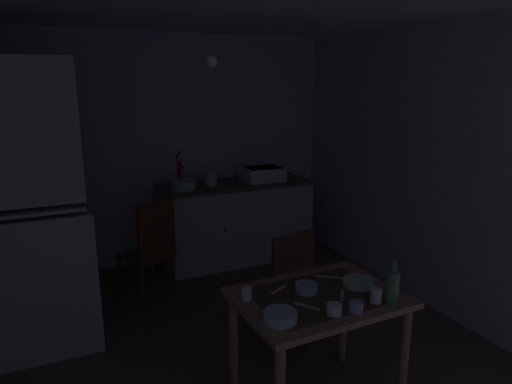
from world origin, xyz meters
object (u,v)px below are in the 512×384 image
at_px(dining_table, 318,312).
at_px(mug_tall, 334,309).
at_px(serving_bowl_wide, 306,288).
at_px(glass_bottle, 393,285).
at_px(chair_far_side, 282,291).
at_px(mixing_bowl_counter, 183,185).
at_px(chair_by_counter, 150,249).
at_px(hand_pump, 180,172).
at_px(sink_basin, 263,174).
at_px(hutch_cabinet, 28,223).

height_order(dining_table, mug_tall, mug_tall).
xyz_separation_m(serving_bowl_wide, glass_bottle, (0.39, -0.31, 0.07)).
bearing_deg(chair_far_side, serving_bowl_wide, -102.32).
distance_m(mixing_bowl_counter, serving_bowl_wide, 2.31).
relative_size(chair_far_side, glass_bottle, 3.81).
bearing_deg(mixing_bowl_counter, chair_by_counter, -130.12).
height_order(hand_pump, chair_by_counter, hand_pump).
height_order(mixing_bowl_counter, mug_tall, mixing_bowl_counter).
relative_size(hand_pump, mixing_bowl_counter, 1.49).
bearing_deg(sink_basin, serving_bowl_wide, -109.30).
distance_m(sink_basin, mixing_bowl_counter, 0.93).
relative_size(mixing_bowl_counter, glass_bottle, 1.04).
xyz_separation_m(mixing_bowl_counter, serving_bowl_wide, (0.11, -2.30, -0.17)).
xyz_separation_m(dining_table, chair_far_side, (0.06, 0.58, -0.13)).
relative_size(sink_basin, glass_bottle, 1.75).
height_order(hutch_cabinet, mixing_bowl_counter, hutch_cabinet).
height_order(hutch_cabinet, dining_table, hutch_cabinet).
distance_m(mixing_bowl_counter, chair_by_counter, 0.86).
xyz_separation_m(hutch_cabinet, serving_bowl_wide, (1.52, -1.29, -0.24)).
bearing_deg(mug_tall, serving_bowl_wide, 90.31).
distance_m(sink_basin, chair_far_side, 2.03).
height_order(serving_bowl_wide, glass_bottle, glass_bottle).
height_order(serving_bowl_wide, mug_tall, mug_tall).
height_order(sink_basin, mug_tall, sink_basin).
bearing_deg(chair_by_counter, hand_pump, 54.38).
xyz_separation_m(dining_table, serving_bowl_wide, (-0.05, 0.07, 0.14)).
bearing_deg(mug_tall, hutch_cabinet, 133.75).
relative_size(hutch_cabinet, mixing_bowl_counter, 8.15).
bearing_deg(serving_bowl_wide, chair_far_side, 77.68).
distance_m(sink_basin, glass_bottle, 2.70).
bearing_deg(sink_basin, hand_pump, 177.23).
relative_size(sink_basin, mixing_bowl_counter, 1.68).
distance_m(hutch_cabinet, glass_bottle, 2.49).
xyz_separation_m(hutch_cabinet, hand_pump, (1.41, 1.11, 0.05)).
bearing_deg(glass_bottle, mixing_bowl_counter, 100.81).
bearing_deg(glass_bottle, sink_basin, 80.77).
distance_m(sink_basin, hand_pump, 0.94).
distance_m(hutch_cabinet, serving_bowl_wide, 2.01).
relative_size(hand_pump, chair_far_side, 0.41).
relative_size(chair_by_counter, glass_bottle, 3.84).
relative_size(chair_far_side, mug_tall, 11.42).
bearing_deg(serving_bowl_wide, sink_basin, 70.70).
bearing_deg(chair_far_side, glass_bottle, -70.99).
bearing_deg(hand_pump, chair_by_counter, -125.62).
height_order(hand_pump, glass_bottle, hand_pump).
relative_size(mug_tall, glass_bottle, 0.33).
bearing_deg(mug_tall, chair_by_counter, 106.14).
distance_m(hand_pump, mixing_bowl_counter, 0.15).
height_order(hutch_cabinet, hand_pump, hutch_cabinet).
height_order(hutch_cabinet, sink_basin, hutch_cabinet).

